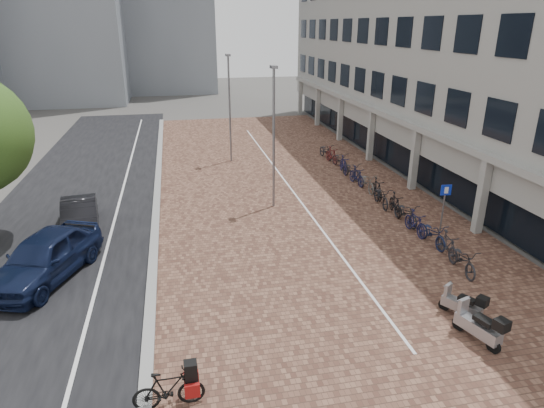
% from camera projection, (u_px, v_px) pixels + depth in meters
% --- Properties ---
extents(ground, '(140.00, 140.00, 0.00)m').
position_uv_depth(ground, '(309.00, 305.00, 15.34)').
color(ground, '#474442').
rests_on(ground, ground).
extents(plaza_brick, '(14.50, 42.00, 0.04)m').
position_uv_depth(plaza_brick, '(285.00, 186.00, 26.68)').
color(plaza_brick, brown).
rests_on(plaza_brick, ground).
extents(street_asphalt, '(8.00, 50.00, 0.03)m').
position_uv_depth(street_asphalt, '(81.00, 199.00, 24.58)').
color(street_asphalt, black).
rests_on(street_asphalt, ground).
extents(curb, '(0.35, 42.00, 0.14)m').
position_uv_depth(curb, '(157.00, 193.00, 25.30)').
color(curb, gray).
rests_on(curb, ground).
extents(lane_line, '(0.12, 44.00, 0.00)m').
position_uv_depth(lane_line, '(121.00, 196.00, 24.95)').
color(lane_line, white).
rests_on(lane_line, street_asphalt).
extents(parking_line, '(0.10, 30.00, 0.00)m').
position_uv_depth(parking_line, '(288.00, 185.00, 26.71)').
color(parking_line, white).
rests_on(parking_line, plaza_brick).
extents(office_building, '(8.40, 40.00, 15.00)m').
position_uv_depth(office_building, '(441.00, 27.00, 29.39)').
color(office_building, gray).
rests_on(office_building, ground).
extents(car_navy, '(3.84, 5.45, 1.72)m').
position_uv_depth(car_navy, '(45.00, 257.00, 16.67)').
color(car_navy, black).
rests_on(car_navy, ground).
extents(car_dark, '(2.09, 4.40, 1.39)m').
position_uv_depth(car_dark, '(80.00, 216.00, 20.67)').
color(car_dark, black).
rests_on(car_dark, ground).
extents(hero_bike, '(1.72, 0.51, 1.21)m').
position_uv_depth(hero_bike, '(169.00, 389.00, 11.08)').
color(hero_bike, black).
rests_on(hero_bike, ground).
extents(scooter_front, '(0.99, 1.74, 1.14)m').
position_uv_depth(scooter_front, '(478.00, 325.00, 13.39)').
color(scooter_front, '#97979C').
rests_on(scooter_front, ground).
extents(scooter_back, '(1.14, 1.49, 1.00)m').
position_uv_depth(scooter_back, '(462.00, 304.00, 14.53)').
color(scooter_back, gray).
rests_on(scooter_back, ground).
extents(parking_sign, '(0.47, 0.11, 2.24)m').
position_uv_depth(parking_sign, '(444.00, 201.00, 20.13)').
color(parking_sign, slate).
rests_on(parking_sign, ground).
extents(lamp_near, '(0.12, 0.12, 6.81)m').
position_uv_depth(lamp_near, '(274.00, 141.00, 22.41)').
color(lamp_near, slate).
rests_on(lamp_near, ground).
extents(lamp_far, '(0.12, 0.12, 6.83)m').
position_uv_depth(lamp_far, '(230.00, 110.00, 30.18)').
color(lamp_far, slate).
rests_on(lamp_far, ground).
extents(bike_row, '(1.13, 18.13, 1.05)m').
position_uv_depth(bike_row, '(375.00, 189.00, 24.60)').
color(bike_row, '#232328').
rests_on(bike_row, ground).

